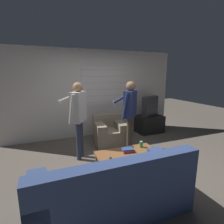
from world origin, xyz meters
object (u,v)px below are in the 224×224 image
object	(u,v)px
floor_fan	(129,131)
soda_can	(141,144)
tv	(150,106)
armchair_beige	(109,132)
person_left_standing	(78,111)
couch_blue	(114,193)
book_stack	(128,150)
coffee_table	(128,154)
person_right_standing	(130,107)
spare_remote	(110,160)

from	to	relation	value
floor_fan	soda_can	bearing A→B (deg)	-109.04
soda_can	floor_fan	xyz separation A→B (m)	(0.56, 1.61, -0.27)
tv	floor_fan	world-z (taller)	tv
armchair_beige	soda_can	size ratio (longest dim) A/B	7.08
person_left_standing	soda_can	world-z (taller)	person_left_standing
armchair_beige	person_left_standing	world-z (taller)	person_left_standing
couch_blue	floor_fan	bearing A→B (deg)	58.59
book_stack	armchair_beige	bearing A→B (deg)	83.05
armchair_beige	book_stack	world-z (taller)	armchair_beige
couch_blue	tv	world-z (taller)	tv
coffee_table	armchair_beige	bearing A→B (deg)	82.42
couch_blue	armchair_beige	xyz separation A→B (m)	(0.86, 2.40, -0.02)
person_right_standing	coffee_table	bearing A→B (deg)	-164.72
tv	soda_can	distance (m)	2.25
coffee_table	book_stack	xyz separation A→B (m)	(0.02, 0.03, 0.07)
person_left_standing	person_right_standing	xyz separation A→B (m)	(1.23, -0.02, 0.00)
person_right_standing	book_stack	size ratio (longest dim) A/B	6.72
coffee_table	floor_fan	distance (m)	1.97
armchair_beige	person_right_standing	size ratio (longest dim) A/B	0.53
tv	book_stack	distance (m)	2.54
coffee_table	spare_remote	size ratio (longest dim) A/B	8.99
couch_blue	person_right_standing	distance (m)	2.23
coffee_table	book_stack	distance (m)	0.08
couch_blue	soda_can	world-z (taller)	couch_blue
person_right_standing	spare_remote	world-z (taller)	person_right_standing
spare_remote	person_left_standing	bearing A→B (deg)	138.31
armchair_beige	book_stack	bearing A→B (deg)	89.40
book_stack	soda_can	bearing A→B (deg)	14.90
couch_blue	spare_remote	bearing A→B (deg)	71.67
couch_blue	spare_remote	xyz separation A→B (m)	(0.24, 0.74, 0.07)
tv	spare_remote	xyz separation A→B (m)	(-2.14, -2.03, -0.46)
coffee_table	person_left_standing	xyz separation A→B (m)	(-0.75, 0.88, 0.73)
tv	book_stack	xyz separation A→B (m)	(-1.70, -1.83, -0.44)
armchair_beige	coffee_table	size ratio (longest dim) A/B	0.75
person_left_standing	coffee_table	bearing A→B (deg)	-107.13
armchair_beige	spare_remote	world-z (taller)	armchair_beige
couch_blue	spare_remote	world-z (taller)	couch_blue
person_right_standing	book_stack	bearing A→B (deg)	-164.47
couch_blue	tv	bearing A→B (deg)	48.84
person_right_standing	person_left_standing	bearing A→B (deg)	133.28
person_right_standing	soda_can	distance (m)	0.98
soda_can	spare_remote	world-z (taller)	soda_can
spare_remote	floor_fan	world-z (taller)	spare_remote
person_right_standing	spare_remote	distance (m)	1.53
tv	person_right_standing	size ratio (longest dim) A/B	0.39
tv	soda_can	xyz separation A→B (m)	(-1.36, -1.74, -0.41)
tv	floor_fan	distance (m)	1.06
couch_blue	person_left_standing	xyz separation A→B (m)	(-0.09, 1.79, 0.75)
soda_can	spare_remote	distance (m)	0.84
coffee_table	soda_can	distance (m)	0.40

